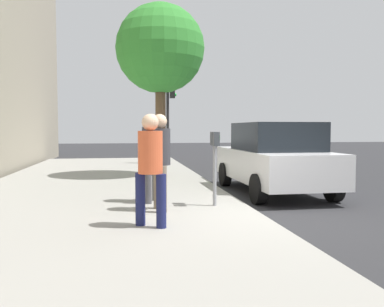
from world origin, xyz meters
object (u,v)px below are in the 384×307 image
pedestrian_bystander (150,161)px  parking_meter (215,153)px  parked_sedan_near (274,158)px  traffic_signal (170,106)px  parking_officer (152,150)px  street_tree (160,50)px  pedestrian_at_meter (160,154)px

pedestrian_bystander → parking_meter: bearing=-6.1°
parked_sedan_near → traffic_signal: bearing=13.5°
parking_meter → parking_officer: size_ratio=0.80×
parking_meter → street_tree: bearing=6.4°
pedestrian_at_meter → pedestrian_bystander: 1.21m
pedestrian_bystander → parked_sedan_near: pedestrian_bystander is taller
street_tree → parking_officer: bearing=172.8°
pedestrian_at_meter → pedestrian_bystander: (-1.19, 0.24, -0.03)m
parking_officer → pedestrian_at_meter: bearing=-56.7°
pedestrian_at_meter → traffic_signal: (9.89, -1.27, 1.41)m
pedestrian_bystander → parking_officer: bearing=31.2°
pedestrian_bystander → parked_sedan_near: 4.91m
parking_meter → parking_officer: parking_officer is taller
pedestrian_at_meter → street_tree: size_ratio=0.33×
traffic_signal → parked_sedan_near: bearing=-166.5°
parked_sedan_near → street_tree: bearing=40.5°
pedestrian_bystander → parked_sedan_near: bearing=-6.9°
parking_meter → traffic_signal: size_ratio=0.39×
street_tree → traffic_signal: 4.75m
parking_meter → street_tree: 5.95m
pedestrian_at_meter → parked_sedan_near: 3.92m
parking_meter → parking_officer: bearing=62.7°
parking_officer → traffic_signal: size_ratio=0.49×
parking_meter → pedestrian_at_meter: pedestrian_at_meter is taller
traffic_signal → parking_meter: bearing=178.8°
parking_officer → parking_meter: bearing=0.3°
parking_meter → pedestrian_bystander: pedestrian_bystander is taller
parking_meter → pedestrian_at_meter: bearing=105.1°
traffic_signal → pedestrian_at_meter: bearing=172.7°
pedestrian_at_meter → pedestrian_bystander: size_ratio=1.03×
pedestrian_at_meter → parked_sedan_near: pedestrian_at_meter is taller
street_tree → parking_meter: bearing=-173.6°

